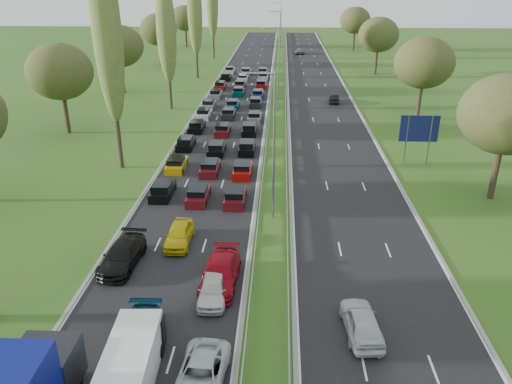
{
  "coord_description": "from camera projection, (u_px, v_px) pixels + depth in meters",
  "views": [
    {
      "loc": [
        4.99,
        5.91,
        18.39
      ],
      "look_at": [
        3.0,
        44.76,
        1.5
      ],
      "focal_mm": 35.0,
      "sensor_mm": 36.0,
      "label": 1
    }
  ],
  "objects": [
    {
      "name": "ground",
      "position": [
        278.0,
        109.0,
        75.22
      ],
      "size": [
        260.0,
        260.0,
        0.0
      ],
      "primitive_type": "plane",
      "color": "#2A561B",
      "rests_on": "ground"
    },
    {
      "name": "near_carriageway",
      "position": [
        235.0,
        104.0,
        77.83
      ],
      "size": [
        10.5,
        215.0,
        0.04
      ],
      "primitive_type": "cube",
      "color": "black",
      "rests_on": "ground"
    },
    {
      "name": "far_carriageway",
      "position": [
        322.0,
        105.0,
        77.19
      ],
      "size": [
        10.5,
        215.0,
        0.04
      ],
      "primitive_type": "cube",
      "color": "black",
      "rests_on": "ground"
    },
    {
      "name": "central_reservation",
      "position": [
        278.0,
        101.0,
        77.29
      ],
      "size": [
        2.36,
        215.0,
        0.32
      ],
      "color": "gray",
      "rests_on": "ground"
    },
    {
      "name": "lamp_columns",
      "position": [
        278.0,
        71.0,
        71.0
      ],
      "size": [
        0.18,
        140.18,
        12.0
      ],
      "color": "gray",
      "rests_on": "ground"
    },
    {
      "name": "poplar_row",
      "position": [
        146.0,
        30.0,
        60.19
      ],
      "size": [
        2.8,
        127.8,
        22.44
      ],
      "color": "#2D2116",
      "rests_on": "ground"
    },
    {
      "name": "woodland_left",
      "position": [
        48.0,
        77.0,
        57.48
      ],
      "size": [
        8.0,
        166.0,
        11.1
      ],
      "color": "#2D2116",
      "rests_on": "ground"
    },
    {
      "name": "woodland_right",
      "position": [
        442.0,
        74.0,
        59.03
      ],
      "size": [
        8.0,
        153.0,
        11.1
      ],
      "color": "#2D2116",
      "rests_on": "ground"
    },
    {
      "name": "traffic_queue_fill",
      "position": [
        231.0,
        110.0,
        72.8
      ],
      "size": [
        9.12,
        67.56,
        0.8
      ],
      "color": "black",
      "rests_on": "ground"
    },
    {
      "name": "near_car_3",
      "position": [
        122.0,
        255.0,
        34.16
      ],
      "size": [
        2.55,
        5.53,
        1.56
      ],
      "primitive_type": "imported",
      "rotation": [
        0.0,
        0.0,
        -0.07
      ],
      "color": "black",
      "rests_on": "near_carriageway"
    },
    {
      "name": "near_car_7",
      "position": [
        136.0,
        339.0,
        26.27
      ],
      "size": [
        2.31,
        5.43,
        1.56
      ],
      "primitive_type": "imported",
      "rotation": [
        0.0,
        0.0,
        0.02
      ],
      "color": "#053554",
      "rests_on": "near_carriageway"
    },
    {
      "name": "near_car_8",
      "position": [
        179.0,
        234.0,
        36.98
      ],
      "size": [
        1.83,
        4.47,
        1.52
      ],
      "primitive_type": "imported",
      "rotation": [
        0.0,
        0.0,
        0.01
      ],
      "color": "gold",
      "rests_on": "near_carriageway"
    },
    {
      "name": "near_car_10",
      "position": [
        201.0,
        375.0,
        24.02
      ],
      "size": [
        2.63,
        5.1,
        1.37
      ],
      "primitive_type": "imported",
      "rotation": [
        0.0,
        0.0,
        -0.07
      ],
      "color": "silver",
      "rests_on": "near_carriageway"
    },
    {
      "name": "near_car_11",
      "position": [
        220.0,
        273.0,
        32.06
      ],
      "size": [
        2.52,
        5.64,
        1.6
      ],
      "primitive_type": "imported",
      "rotation": [
        0.0,
        0.0,
        -0.05
      ],
      "color": "maroon",
      "rests_on": "near_carriageway"
    },
    {
      "name": "near_car_12",
      "position": [
        213.0,
        288.0,
        30.68
      ],
      "size": [
        1.81,
        4.25,
        1.43
      ],
      "primitive_type": "imported",
      "rotation": [
        0.0,
        0.0,
        0.03
      ],
      "color": "silver",
      "rests_on": "near_carriageway"
    },
    {
      "name": "far_car_0",
      "position": [
        362.0,
        322.0,
        27.58
      ],
      "size": [
        2.21,
        4.74,
        1.57
      ],
      "primitive_type": "imported",
      "rotation": [
        0.0,
        0.0,
        3.22
      ],
      "color": "silver",
      "rests_on": "far_carriageway"
    },
    {
      "name": "far_car_1",
      "position": [
        334.0,
        98.0,
        78.38
      ],
      "size": [
        1.68,
        4.28,
        1.39
      ],
      "primitive_type": "imported",
      "rotation": [
        0.0,
        0.0,
        3.09
      ],
      "color": "black",
      "rests_on": "far_carriageway"
    },
    {
      "name": "far_car_2",
      "position": [
        300.0,
        51.0,
        127.7
      ],
      "size": [
        2.56,
        4.92,
        1.32
      ],
      "primitive_type": "imported",
      "rotation": [
        0.0,
        0.0,
        3.06
      ],
      "color": "slate",
      "rests_on": "far_carriageway"
    },
    {
      "name": "white_van_rear",
      "position": [
        133.0,
        359.0,
        24.4
      ],
      "size": [
        2.21,
        5.63,
        2.26
      ],
      "rotation": [
        0.0,
        0.0,
        0.05
      ],
      "color": "white",
      "rests_on": "near_carriageway"
    },
    {
      "name": "direction_sign",
      "position": [
        419.0,
        131.0,
        51.9
      ],
      "size": [
        4.0,
        0.16,
        5.2
      ],
      "color": "gray",
      "rests_on": "ground"
    }
  ]
}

